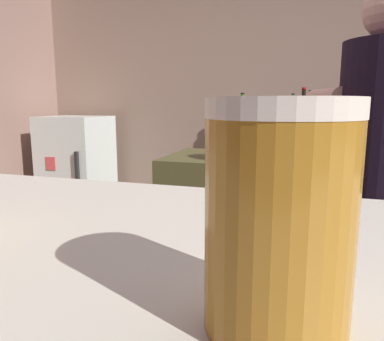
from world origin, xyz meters
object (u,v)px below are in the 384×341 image
(bottle_olive_oil, at_px, (310,108))
(bottle_soy, at_px, (292,109))
(pint_glass_far, at_px, (278,217))
(mixing_bowl, at_px, (235,152))
(bartender, at_px, (381,168))
(bottle_vinegar, at_px, (242,108))
(mini_fridge, at_px, (78,173))
(bottle_hot_sauce, at_px, (303,107))

(bottle_olive_oil, distance_m, bottle_soy, 0.18)
(pint_glass_far, bearing_deg, mixing_bowl, 101.48)
(mixing_bowl, bearing_deg, bartender, -30.92)
(bartender, xyz_separation_m, mixing_bowl, (-0.66, 0.39, -0.01))
(bottle_vinegar, relative_size, bottle_soy, 1.05)
(pint_glass_far, height_order, bottle_olive_oil, bottle_olive_oil)
(mini_fridge, relative_size, pint_glass_far, 8.51)
(mixing_bowl, height_order, pint_glass_far, pint_glass_far)
(mini_fridge, height_order, bottle_vinegar, bottle_vinegar)
(bottle_hot_sauce, bearing_deg, mixing_bowl, -104.29)
(bottle_hot_sauce, bearing_deg, bartender, -78.92)
(pint_glass_far, bearing_deg, bartender, 78.09)
(bottle_olive_oil, xyz_separation_m, bottle_vinegar, (-0.56, 0.12, -0.01))
(mini_fridge, bearing_deg, bottle_olive_oil, 2.10)
(bottle_soy, distance_m, bottle_hot_sauce, 0.09)
(pint_glass_far, bearing_deg, bottle_soy, 92.25)
(bottle_soy, bearing_deg, mixing_bowl, -100.86)
(bottle_soy, xyz_separation_m, bottle_hot_sauce, (0.08, 0.02, 0.02))
(bottle_vinegar, height_order, bottle_soy, bottle_vinegar)
(mixing_bowl, bearing_deg, bottle_olive_oil, 71.79)
(mini_fridge, xyz_separation_m, bottle_hot_sauce, (2.08, 0.21, 0.64))
(bottle_olive_oil, height_order, bottle_vinegar, bottle_olive_oil)
(bartender, relative_size, pint_glass_far, 12.89)
(mini_fridge, xyz_separation_m, mixing_bowl, (1.75, -1.08, 0.40))
(mini_fridge, height_order, pint_glass_far, pint_glass_far)
(bottle_olive_oil, bearing_deg, mini_fridge, -177.90)
(bottle_olive_oil, height_order, bottle_soy, bottle_olive_oil)
(mixing_bowl, xyz_separation_m, bottle_hot_sauce, (0.33, 1.29, 0.24))
(bartender, distance_m, bottle_olive_oil, 1.59)
(bottle_soy, bearing_deg, bottle_vinegar, 179.66)
(mini_fridge, relative_size, bottle_vinegar, 5.07)
(mini_fridge, height_order, bottle_olive_oil, bottle_olive_oil)
(mini_fridge, distance_m, bottle_hot_sauce, 2.19)
(pint_glass_far, relative_size, bottle_olive_oil, 0.56)
(bottle_olive_oil, xyz_separation_m, bottle_soy, (-0.14, 0.11, -0.01))
(bottle_hot_sauce, bearing_deg, bottle_olive_oil, -68.67)
(pint_glass_far, distance_m, bottle_soy, 3.06)
(bottle_olive_oil, bearing_deg, bottle_hot_sauce, 111.33)
(mixing_bowl, distance_m, bottle_hot_sauce, 1.35)
(bartender, xyz_separation_m, bottle_soy, (-0.41, 1.66, 0.21))
(mixing_bowl, height_order, bottle_vinegar, bottle_vinegar)
(pint_glass_far, relative_size, bottle_soy, 0.62)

